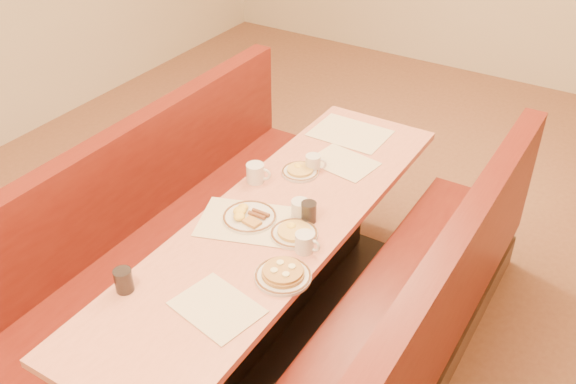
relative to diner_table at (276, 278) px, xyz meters
The scene contains 18 objects.
ground 0.37m from the diner_table, ahead, with size 8.00×8.00×0.00m, color #9E6647.
diner_table is the anchor object (origin of this frame).
booth_left 0.73m from the diner_table, behind, with size 0.55×2.50×1.05m.
booth_right 0.73m from the diner_table, ahead, with size 0.55×2.50×1.05m.
placemat_near_left 0.41m from the diner_table, 143.94° to the right, with size 0.44×0.33×0.00m, color beige.
placemat_near_right 0.75m from the diner_table, 79.31° to the right, with size 0.35×0.26×0.00m, color beige.
placemat_far_left 1.05m from the diner_table, 94.98° to the left, with size 0.44×0.33×0.00m, color beige.
placemat_far_right 0.76m from the diner_table, 86.68° to the left, with size 0.35×0.26×0.00m, color beige.
pancake_plate 0.58m from the diner_table, 52.75° to the right, with size 0.25×0.25×0.06m.
eggs_plate 0.41m from the diner_table, 153.90° to the right, with size 0.27×0.27×0.05m.
extra_plate_mid 0.42m from the diner_table, 20.59° to the right, with size 0.23×0.23×0.05m.
extra_plate_far 0.60m from the diner_table, 105.00° to the left, with size 0.20×0.20×0.04m.
coffee_mug_a 0.50m from the diner_table, 27.00° to the right, with size 0.13×0.09×0.10m.
coffee_mug_b 0.57m from the diner_table, 138.63° to the left, with size 0.14×0.10×0.10m.
coffee_mug_c 0.44m from the diner_table, 43.73° to the left, with size 0.12×0.09×0.10m.
coffee_mug_d 0.66m from the diner_table, 98.09° to the left, with size 0.12×0.08×0.09m.
soda_tumbler_near 0.91m from the diner_table, 110.39° to the right, with size 0.08×0.08×0.11m.
soda_tumbler_mid 0.46m from the diner_table, 30.97° to the left, with size 0.08×0.08×0.11m.
Camera 1 is at (1.38, -2.11, 2.64)m, focal length 40.00 mm.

